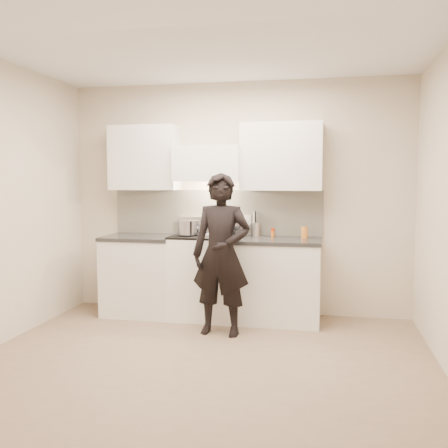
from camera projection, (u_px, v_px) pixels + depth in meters
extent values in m
plane|color=#867057|center=(202.00, 363.00, 4.28)|extent=(4.00, 4.00, 0.00)
cube|color=beige|center=(237.00, 198.00, 5.87)|extent=(4.00, 0.04, 2.70)
cube|color=beige|center=(114.00, 224.00, 2.45)|extent=(4.00, 0.04, 2.70)
cube|color=silver|center=(200.00, 41.00, 4.04)|extent=(4.00, 3.50, 0.02)
cube|color=beige|center=(216.00, 212.00, 5.92)|extent=(2.50, 0.02, 0.53)
cube|color=silver|center=(211.00, 225.00, 5.91)|extent=(0.76, 0.08, 0.20)
cube|color=white|center=(208.00, 164.00, 5.70)|extent=(0.76, 0.40, 0.40)
cylinder|color=#9A9AAE|center=(205.00, 180.00, 5.54)|extent=(0.66, 0.02, 0.02)
cube|color=white|center=(281.00, 157.00, 5.56)|extent=(0.90, 0.33, 0.75)
cube|color=white|center=(145.00, 158.00, 5.88)|extent=(0.80, 0.33, 0.75)
cube|color=beige|center=(248.00, 220.00, 5.84)|extent=(0.08, 0.01, 0.12)
cube|color=white|center=(206.00, 277.00, 5.69)|extent=(0.76, 0.65, 0.92)
cube|color=black|center=(206.00, 236.00, 5.65)|extent=(0.76, 0.65, 0.02)
cube|color=silver|center=(222.00, 234.00, 5.73)|extent=(0.36, 0.34, 0.01)
cylinder|color=#9A9AAE|center=(200.00, 253.00, 5.37)|extent=(0.62, 0.02, 0.02)
cylinder|color=black|center=(187.00, 236.00, 5.54)|extent=(0.18, 0.18, 0.01)
cylinder|color=black|center=(219.00, 236.00, 5.46)|extent=(0.18, 0.18, 0.01)
cylinder|color=black|center=(194.00, 233.00, 5.83)|extent=(0.18, 0.18, 0.01)
cylinder|color=black|center=(224.00, 233.00, 5.76)|extent=(0.18, 0.18, 0.01)
cube|color=white|center=(279.00, 282.00, 5.53)|extent=(0.90, 0.65, 0.88)
cube|color=black|center=(279.00, 241.00, 5.49)|extent=(0.92, 0.67, 0.04)
cube|color=white|center=(142.00, 276.00, 5.85)|extent=(0.80, 0.65, 0.88)
cube|color=black|center=(141.00, 237.00, 5.81)|extent=(0.82, 0.67, 0.04)
ellipsoid|color=#9A9AAE|center=(226.00, 224.00, 5.74)|extent=(0.35, 0.35, 0.19)
torus|color=#9A9AAE|center=(226.00, 221.00, 5.73)|extent=(0.37, 0.37, 0.02)
ellipsoid|color=beige|center=(226.00, 225.00, 5.74)|extent=(0.20, 0.20, 0.09)
cylinder|color=silver|center=(219.00, 216.00, 5.60)|extent=(0.12, 0.25, 0.19)
cylinder|color=#9A9AAE|center=(189.00, 227.00, 5.58)|extent=(0.24, 0.24, 0.16)
cube|color=#9A9AAE|center=(176.00, 222.00, 5.61)|extent=(0.05, 0.03, 0.01)
cube|color=#9A9AAE|center=(201.00, 222.00, 5.55)|extent=(0.05, 0.03, 0.01)
cylinder|color=silver|center=(255.00, 229.00, 5.78)|extent=(0.11, 0.11, 0.15)
cylinder|color=black|center=(258.00, 223.00, 5.77)|extent=(0.01, 0.01, 0.27)
cylinder|color=silver|center=(257.00, 222.00, 5.79)|extent=(0.01, 0.01, 0.27)
cylinder|color=silver|center=(255.00, 222.00, 5.80)|extent=(0.01, 0.01, 0.27)
cylinder|color=black|center=(254.00, 222.00, 5.79)|extent=(0.01, 0.01, 0.27)
cylinder|color=silver|center=(253.00, 223.00, 5.77)|extent=(0.01, 0.01, 0.27)
cylinder|color=silver|center=(254.00, 223.00, 5.75)|extent=(0.01, 0.01, 0.27)
cylinder|color=black|center=(256.00, 223.00, 5.74)|extent=(0.01, 0.01, 0.27)
cylinder|color=silver|center=(257.00, 223.00, 5.75)|extent=(0.01, 0.01, 0.27)
cylinder|color=orange|center=(273.00, 234.00, 5.71)|extent=(0.04, 0.04, 0.07)
cylinder|color=red|center=(273.00, 229.00, 5.70)|extent=(0.04, 0.04, 0.02)
cylinder|color=orange|center=(305.00, 232.00, 5.54)|extent=(0.07, 0.07, 0.13)
imported|color=black|center=(221.00, 254.00, 5.03)|extent=(0.63, 0.44, 1.64)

